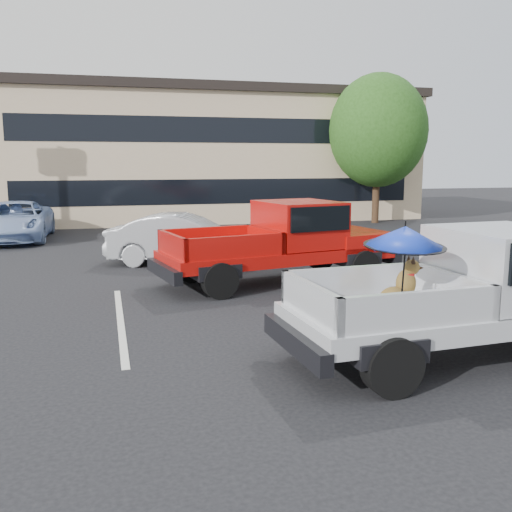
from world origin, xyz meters
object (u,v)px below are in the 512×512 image
(silver_pickup, at_px, (489,285))
(silver_sedan, at_px, (185,239))
(red_pickup, at_px, (292,238))
(blue_suv, at_px, (15,221))
(tree_back, at_px, (267,133))
(tree_right, at_px, (378,131))

(silver_pickup, bearing_deg, silver_sedan, 107.33)
(red_pickup, bearing_deg, silver_pickup, -90.22)
(blue_suv, bearing_deg, tree_back, 40.05)
(silver_sedan, distance_m, blue_suv, 8.34)
(silver_pickup, bearing_deg, red_pickup, 97.51)
(red_pickup, bearing_deg, silver_sedan, 115.61)
(silver_pickup, bearing_deg, tree_right, 65.06)
(silver_sedan, relative_size, blue_suv, 0.84)
(tree_back, bearing_deg, silver_pickup, -98.52)
(silver_sedan, bearing_deg, blue_suv, 58.64)
(tree_back, relative_size, red_pickup, 1.17)
(red_pickup, xyz_separation_m, blue_suv, (-7.47, 9.35, -0.34))
(silver_sedan, bearing_deg, silver_pickup, -140.00)
(tree_right, distance_m, red_pickup, 14.24)
(silver_pickup, relative_size, blue_suv, 1.15)
(tree_right, relative_size, tree_back, 0.95)
(blue_suv, bearing_deg, tree_right, 8.56)
(red_pickup, bearing_deg, tree_right, 44.20)
(tree_right, bearing_deg, silver_sedan, -139.76)
(tree_back, distance_m, blue_suv, 16.37)
(tree_back, relative_size, silver_sedan, 1.67)
(red_pickup, height_order, silver_sedan, red_pickup)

